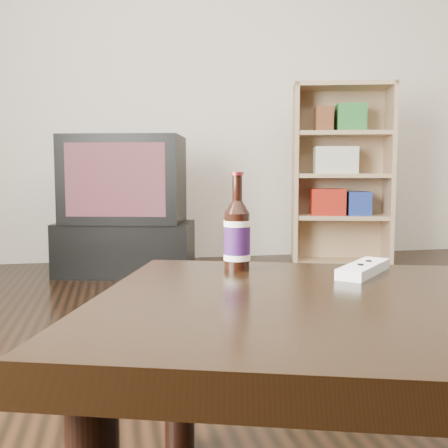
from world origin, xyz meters
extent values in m
cube|color=silver|center=(0.00, 3.01, 1.35)|extent=(5.00, 0.02, 2.70)
cube|color=black|center=(-0.85, 2.41, 0.18)|extent=(0.97, 0.66, 0.35)
cube|color=black|center=(-0.85, 2.41, 0.64)|extent=(0.86, 0.66, 0.57)
cube|color=#9E2D00|center=(-0.91, 2.18, 0.64)|extent=(0.61, 0.17, 0.46)
cube|color=tan|center=(0.40, 2.57, 0.66)|extent=(0.12, 0.32, 1.32)
cube|color=tan|center=(1.05, 2.37, 0.66)|extent=(0.12, 0.32, 1.32)
cube|color=tan|center=(0.72, 2.47, 1.30)|extent=(0.77, 0.51, 0.03)
cube|color=tan|center=(0.72, 2.47, 0.02)|extent=(0.77, 0.51, 0.03)
cube|color=tan|center=(0.77, 2.61, 0.66)|extent=(0.69, 0.23, 1.32)
cube|color=tan|center=(0.72, 2.47, 0.36)|extent=(0.71, 0.47, 0.03)
cube|color=tan|center=(0.72, 2.47, 0.66)|extent=(0.71, 0.47, 0.03)
cube|color=tan|center=(0.72, 2.47, 0.96)|extent=(0.71, 0.47, 0.03)
cube|color=#9A1A0E|center=(0.62, 2.48, 0.47)|extent=(0.29, 0.26, 0.19)
cube|color=navy|center=(0.83, 2.42, 0.46)|extent=(0.21, 0.24, 0.17)
cube|color=beige|center=(0.67, 2.47, 0.77)|extent=(0.35, 0.28, 0.19)
cube|color=#25682B|center=(0.77, 2.44, 1.08)|extent=(0.25, 0.25, 0.19)
cube|color=#5C311B|center=(0.58, 2.49, 1.07)|extent=(0.17, 0.23, 0.17)
cylinder|color=black|center=(-0.79, 0.08, 0.20)|extent=(0.09, 0.09, 0.40)
cylinder|color=black|center=(-0.66, 0.01, 0.52)|extent=(0.07, 0.07, 0.13)
cylinder|color=#2E1041|center=(-0.66, 0.01, 0.53)|extent=(0.07, 0.07, 0.08)
cylinder|color=#FFF0D0|center=(-0.66, 0.01, 0.57)|extent=(0.08, 0.08, 0.01)
cylinder|color=#FFF0D0|center=(-0.66, 0.01, 0.49)|extent=(0.08, 0.08, 0.01)
cone|color=black|center=(-0.66, 0.01, 0.60)|extent=(0.07, 0.07, 0.03)
cylinder|color=black|center=(-0.66, 0.01, 0.65)|extent=(0.03, 0.03, 0.06)
cylinder|color=maroon|center=(-0.66, 0.01, 0.68)|extent=(0.04, 0.04, 0.01)
cube|color=silver|center=(-0.41, -0.10, 0.47)|extent=(0.18, 0.18, 0.02)
cylinder|color=black|center=(-0.38, -0.07, 0.48)|extent=(0.02, 0.02, 0.00)
cylinder|color=black|center=(-0.42, -0.11, 0.48)|extent=(0.02, 0.02, 0.00)
camera|label=1|loc=(-0.94, -1.12, 0.68)|focal=42.00mm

